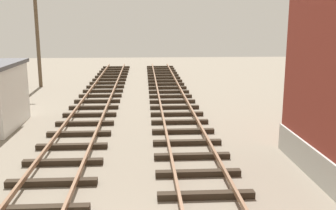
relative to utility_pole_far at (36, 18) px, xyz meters
The scene contains 1 object.
utility_pole_far is the anchor object (origin of this frame).
Camera 1 is at (-0.56, -5.56, 4.48)m, focal length 42.05 mm.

